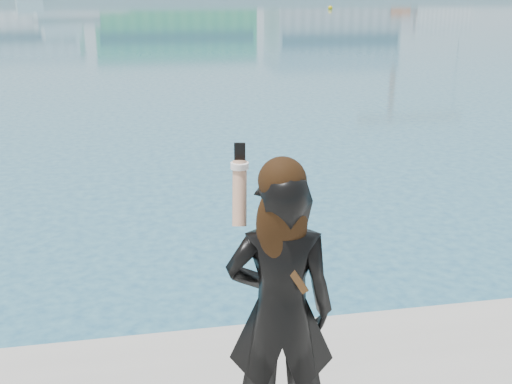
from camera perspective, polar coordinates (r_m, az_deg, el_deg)
buoy_near at (r=73.68m, az=6.61°, el=15.83°), size 0.50×0.50×0.50m
woman at (r=3.51m, az=2.17°, el=-9.89°), size 0.66×0.50×1.71m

